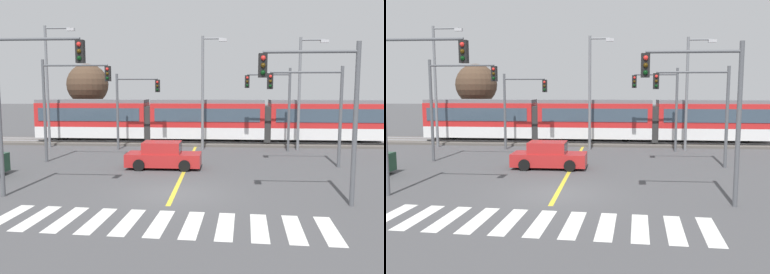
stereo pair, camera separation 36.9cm
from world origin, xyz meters
TOP-DOWN VIEW (x-y plane):
  - ground_plane at (0.00, 0.00)m, footprint 200.00×200.00m
  - track_bed at (0.00, 16.10)m, footprint 120.00×4.00m
  - rail_near at (0.00, 15.38)m, footprint 120.00×0.08m
  - rail_far at (0.00, 16.82)m, footprint 120.00×0.08m
  - light_rail_tram at (0.84, 16.09)m, footprint 28.00×2.64m
  - crosswalk_stripe_0 at (-5.49, -3.59)m, footprint 0.71×2.83m
  - crosswalk_stripe_1 at (-4.39, -3.65)m, footprint 0.71×2.83m
  - crosswalk_stripe_2 at (-3.30, -3.71)m, footprint 0.71×2.83m
  - crosswalk_stripe_3 at (-2.20, -3.77)m, footprint 0.71×2.83m
  - crosswalk_stripe_4 at (-1.10, -3.83)m, footprint 0.71×2.83m
  - crosswalk_stripe_5 at (0.00, -3.89)m, footprint 0.71×2.83m
  - crosswalk_stripe_6 at (1.10, -3.95)m, footprint 0.71×2.83m
  - crosswalk_stripe_7 at (2.20, -4.01)m, footprint 0.71×2.83m
  - crosswalk_stripe_8 at (3.30, -4.07)m, footprint 0.71×2.83m
  - crosswalk_stripe_9 at (4.39, -4.13)m, footprint 0.71×2.83m
  - crosswalk_stripe_10 at (5.49, -4.19)m, footprint 0.71×2.83m
  - lane_centre_line at (0.00, 6.10)m, footprint 0.20×15.99m
  - sedan_crossing at (-1.25, 5.54)m, footprint 4.21×1.94m
  - traffic_light_near_right at (5.83, -1.32)m, footprint 3.75×0.38m
  - traffic_light_mid_left at (-7.36, 7.08)m, footprint 4.25×0.38m
  - traffic_light_near_left at (-5.91, -0.98)m, footprint 3.75×0.38m
  - traffic_light_far_right at (5.72, 12.41)m, footprint 3.25×0.38m
  - traffic_light_far_left at (-4.53, 12.40)m, footprint 3.25×0.38m
  - traffic_light_mid_right at (7.27, 6.60)m, footprint 4.25×0.38m
  - street_lamp_west at (-11.01, 13.16)m, footprint 2.36×0.28m
  - street_lamp_centre at (0.76, 12.81)m, footprint 1.81×0.28m
  - street_lamp_east at (7.78, 13.03)m, footprint 2.04×0.28m
  - bare_tree_far_west at (-10.99, 21.74)m, footprint 3.99×3.99m

SIDE VIEW (x-z plane):
  - ground_plane at x=0.00m, z-range 0.00..0.00m
  - lane_centre_line at x=0.00m, z-range 0.00..0.01m
  - crosswalk_stripe_0 at x=-5.49m, z-range 0.00..0.01m
  - crosswalk_stripe_1 at x=-4.39m, z-range 0.00..0.01m
  - crosswalk_stripe_2 at x=-3.30m, z-range 0.00..0.01m
  - crosswalk_stripe_3 at x=-2.20m, z-range 0.00..0.01m
  - crosswalk_stripe_4 at x=-1.10m, z-range 0.00..0.01m
  - crosswalk_stripe_5 at x=0.00m, z-range 0.00..0.01m
  - crosswalk_stripe_6 at x=1.10m, z-range 0.00..0.01m
  - crosswalk_stripe_7 at x=2.20m, z-range 0.00..0.01m
  - crosswalk_stripe_8 at x=3.30m, z-range 0.00..0.01m
  - crosswalk_stripe_9 at x=4.39m, z-range 0.00..0.01m
  - crosswalk_stripe_10 at x=5.49m, z-range 0.00..0.01m
  - track_bed at x=0.00m, z-range 0.00..0.18m
  - rail_near at x=0.00m, z-range 0.18..0.28m
  - rail_far at x=0.00m, z-range 0.18..0.28m
  - sedan_crossing at x=-1.25m, z-range -0.06..1.46m
  - light_rail_tram at x=0.84m, z-range 0.33..3.76m
  - traffic_light_far_left at x=-4.53m, z-range 0.90..6.48m
  - traffic_light_mid_right at x=7.27m, z-range 1.01..6.77m
  - traffic_light_far_right at x=5.72m, z-range 0.92..6.87m
  - traffic_light_near_right at x=5.83m, z-range 1.02..7.26m
  - traffic_light_mid_left at x=-7.36m, z-range 1.06..7.31m
  - traffic_light_near_left at x=-5.91m, z-range 1.10..7.89m
  - street_lamp_east at x=7.78m, z-range 0.55..8.70m
  - street_lamp_centre at x=0.76m, z-range 0.53..8.80m
  - bare_tree_far_west at x=-10.99m, z-range 1.43..8.32m
  - street_lamp_west at x=-11.01m, z-range 0.61..9.78m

